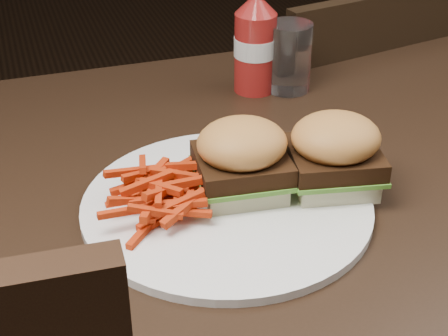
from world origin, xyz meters
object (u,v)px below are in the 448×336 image
object	(u,v)px
dining_table	(294,177)
chair_far	(306,159)
ketchup_bottle	(255,54)
plate	(227,205)
tumbler	(289,57)

from	to	relation	value
dining_table	chair_far	distance (m)	0.64
chair_far	ketchup_bottle	world-z (taller)	ketchup_bottle
ketchup_bottle	plate	bearing A→B (deg)	-116.23
tumbler	ketchup_bottle	bearing A→B (deg)	162.05
plate	tumbler	xyz separation A→B (m)	(0.20, 0.29, 0.05)
ketchup_bottle	tumbler	bearing A→B (deg)	-17.95
dining_table	chair_far	xyz separation A→B (m)	(0.26, 0.50, -0.30)
dining_table	tumbler	xyz separation A→B (m)	(0.08, 0.22, 0.08)
chair_far	plate	distance (m)	0.76
chair_far	ketchup_bottle	distance (m)	0.52
tumbler	dining_table	bearing A→B (deg)	-110.77
chair_far	plate	world-z (taller)	plate
dining_table	plate	size ratio (longest dim) A/B	3.53
plate	tumbler	bearing A→B (deg)	55.10
dining_table	tumbler	size ratio (longest dim) A/B	11.12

